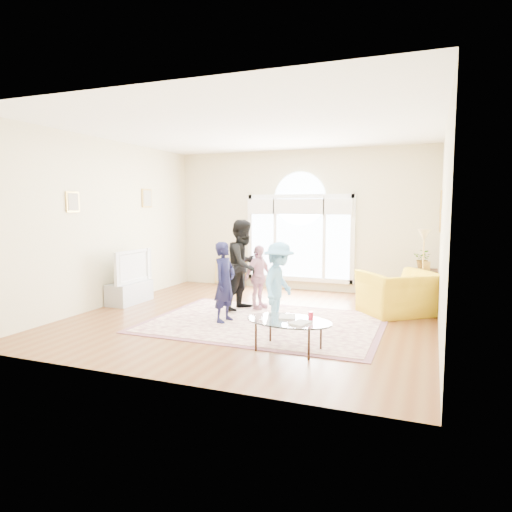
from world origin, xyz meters
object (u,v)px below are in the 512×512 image
at_px(tv_console, 130,292).
at_px(armchair, 398,293).
at_px(area_rug, 265,322).
at_px(coffee_table, 289,321).
at_px(television, 129,266).

bearing_deg(tv_console, armchair, 9.89).
height_order(area_rug, coffee_table, coffee_table).
bearing_deg(tv_console, television, -0.00).
distance_m(tv_console, armchair, 5.16).
bearing_deg(armchair, television, -28.37).
distance_m(coffee_table, armchair, 2.92).
distance_m(television, armchair, 5.17).
xyz_separation_m(tv_console, television, (0.01, -0.00, 0.53)).
bearing_deg(area_rug, armchair, 34.88).
height_order(area_rug, television, television).
xyz_separation_m(coffee_table, armchair, (1.21, 2.65, -0.01)).
relative_size(television, armchair, 0.94).
bearing_deg(television, coffee_table, -24.57).
xyz_separation_m(television, armchair, (5.08, 0.89, -0.36)).
distance_m(area_rug, coffee_table, 1.53).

